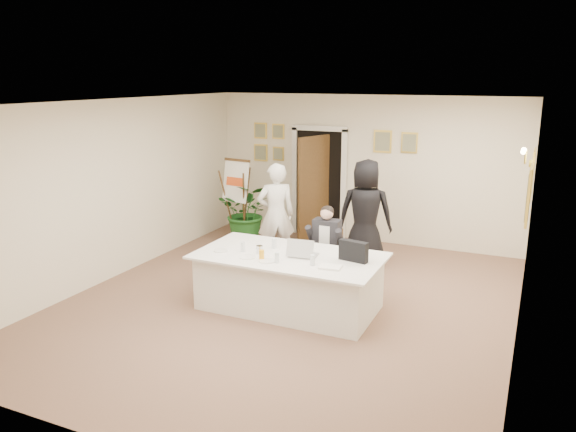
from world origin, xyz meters
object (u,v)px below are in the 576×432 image
Objects in this scene: seated_man at (326,247)px; standing_man at (276,214)px; steel_jug at (260,249)px; flip_chart at (239,204)px; potted_palm at (248,212)px; laptop_bag at (353,251)px; paper_stack at (330,267)px; oj_glass at (262,255)px; conference_table at (289,281)px; standing_woman at (365,214)px; laptop at (304,246)px.

standing_man reaches higher than seated_man.
seated_man is 11.67× the size of steel_jug.
standing_man is 15.86× the size of steel_jug.
flip_chart is 0.23m from potted_palm.
laptop_bag is at bearing 9.78° from steel_jug.
oj_glass is at bearing -176.86° from paper_stack.
conference_table is 19.49× the size of oj_glass.
seated_man is at bearing 65.95° from standing_woman.
potted_palm is 10.49× the size of steel_jug.
oj_glass is (-1.12, -0.45, -0.07)m from laptop_bag.
seated_man is 1.37m from oj_glass.
potted_palm is 8.88× the size of oj_glass.
laptop_bag reaches higher than paper_stack.
seated_man is at bearing 113.42° from standing_man.
standing_man reaches higher than potted_palm.
oj_glass is at bearing -55.80° from flip_chart.
potted_palm reaches higher than conference_table.
laptop is at bearing 90.43° from standing_man.
laptop is (0.02, -0.90, 0.27)m from seated_man.
conference_table is at bearing 66.51° from standing_woman.
standing_man reaches higher than conference_table.
laptop is at bearing 13.33° from conference_table.
flip_chart reaches higher than conference_table.
conference_table is at bearing -51.92° from potted_palm.
conference_table is 6.65× the size of laptop.
conference_table is 1.45× the size of standing_man.
oj_glass reaches higher than steel_jug.
steel_jug is at bearing 123.20° from oj_glass.
standing_woman is at bearing 70.10° from steel_jug.
potted_palm is (-2.50, 0.50, -0.34)m from standing_woman.
standing_man is 1.83m from steel_jug.
flip_chart is at bearing -20.98° from standing_woman.
oj_glass is at bearing -126.16° from conference_table.
potted_palm is 4.05m from paper_stack.
potted_palm reaches higher than laptop_bag.
laptop is (1.17, -1.58, 0.04)m from standing_man.
standing_woman reaches higher than standing_man.
seated_man reaches higher than steel_jug.
laptop_bag is 0.45m from paper_stack.
standing_man is at bearing 8.20° from standing_woman.
steel_jug is at bearing -159.92° from laptop_bag.
conference_table is at bearing -108.03° from seated_man.
potted_palm is 3.47m from laptop.
standing_man is (1.23, -0.92, 0.14)m from flip_chart.
conference_table is at bearing 15.67° from steel_jug.
conference_table is at bearing -49.11° from flip_chart.
seated_man is 0.81× the size of flip_chart.
flip_chart is 0.91× the size of standing_man.
standing_man is at bearing 108.53° from steel_jug.
standing_man is 6.34× the size of paper_stack.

